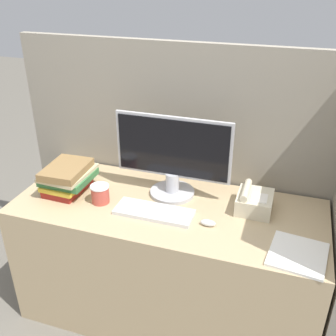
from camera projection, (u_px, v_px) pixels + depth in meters
cubicle_panel_rear at (186, 173)px, 2.30m from camera, size 1.98×0.04×1.49m
desk at (167, 262)px, 2.17m from camera, size 1.58×0.64×0.73m
monitor at (173, 159)px, 2.01m from camera, size 0.61×0.24×0.44m
keyboard at (154, 212)px, 1.94m from camera, size 0.39×0.15×0.02m
mouse at (208, 223)px, 1.85m from camera, size 0.07×0.04×0.03m
coffee_cup at (100, 194)px, 2.02m from camera, size 0.10×0.10×0.10m
book_stack at (67, 178)px, 2.10m from camera, size 0.24×0.29×0.16m
desk_telephone at (254, 201)px, 1.95m from camera, size 0.17×0.19×0.12m
paper_pile at (298, 254)px, 1.66m from camera, size 0.26×0.27×0.01m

